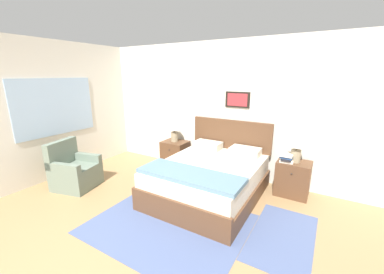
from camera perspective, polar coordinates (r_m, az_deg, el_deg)
The scene contains 14 objects.
wall_back at distance 4.70m, azimuth 7.27°, elevation 6.53°, with size 7.73×0.09×2.60m.
wall_left at distance 5.31m, azimuth -28.68°, elevation 5.83°, with size 0.08×5.50×2.60m.
area_rug_main at distance 3.43m, azimuth -5.59°, elevation -20.19°, with size 2.02×1.64×0.01m.
area_rug_bedside at distance 3.41m, azimuth 21.06°, elevation -21.54°, with size 0.73×1.33×0.01m.
bed at distance 3.97m, azimuth 4.17°, elevation -9.82°, with size 1.56×1.92×1.14m.
armchair at distance 4.76m, azimuth -26.64°, elevation -7.48°, with size 0.79×0.79×0.85m.
nightstand_near_window at distance 5.14m, azimuth -4.10°, elevation -4.23°, with size 0.53×0.44×0.59m.
nightstand_by_door at distance 4.34m, azimuth 23.21°, elevation -9.19°, with size 0.53×0.44×0.59m.
table_lamp_near_window at distance 4.97m, azimuth -4.27°, elevation 2.52°, with size 0.27×0.27×0.50m.
table_lamp_by_door at distance 4.14m, azimuth 24.14°, elevation -1.33°, with size 0.27×0.27×0.50m.
book_thick_bottom at distance 4.20m, azimuth 21.97°, elevation -5.26°, with size 0.22×0.25×0.04m.
book_hardcover_middle at distance 4.19m, azimuth 22.02°, elevation -4.81°, with size 0.16×0.27×0.04m.
book_novel_upper at distance 4.18m, azimuth 22.06°, elevation -4.35°, with size 0.20×0.24×0.04m.
book_slim_near_top at distance 4.17m, azimuth 22.11°, elevation -3.91°, with size 0.20×0.28×0.03m.
Camera 1 is at (1.84, -1.14, 1.98)m, focal length 22.00 mm.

